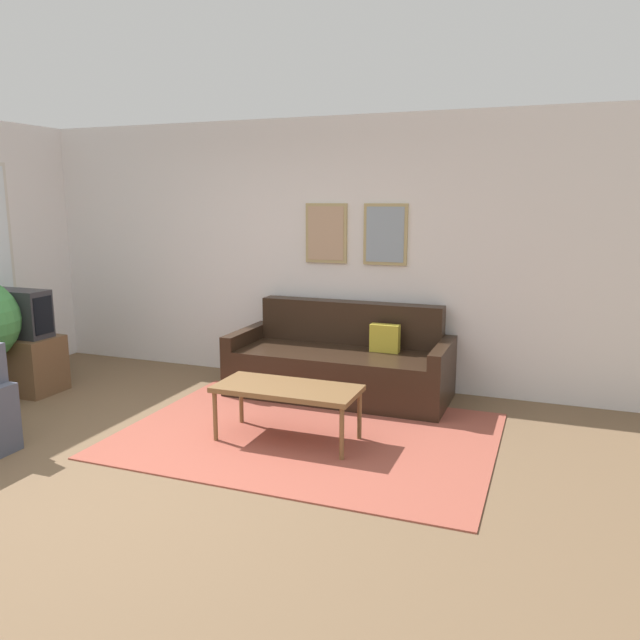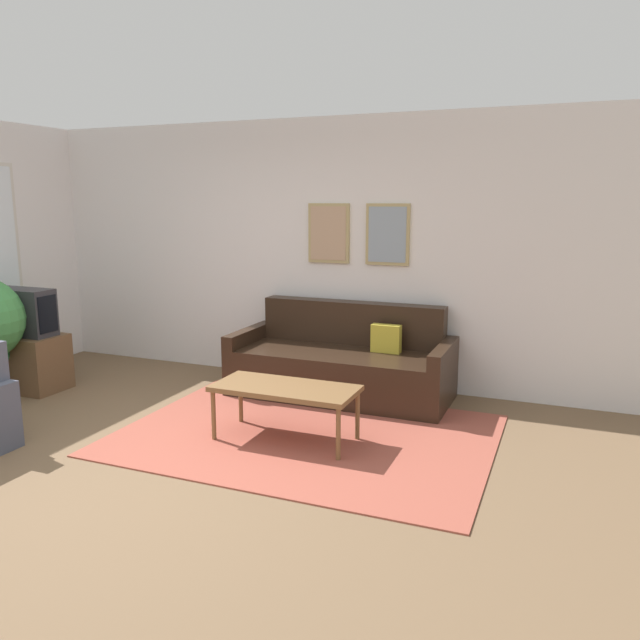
{
  "view_description": "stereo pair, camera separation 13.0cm",
  "coord_description": "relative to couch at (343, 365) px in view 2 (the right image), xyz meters",
  "views": [
    {
      "loc": [
        2.76,
        -3.39,
        1.89
      ],
      "look_at": [
        0.86,
        1.62,
        0.85
      ],
      "focal_mm": 35.0,
      "sensor_mm": 36.0,
      "label": 1
    },
    {
      "loc": [
        2.88,
        -3.34,
        1.89
      ],
      "look_at": [
        0.86,
        1.62,
        0.85
      ],
      "focal_mm": 35.0,
      "sensor_mm": 36.0,
      "label": 2
    }
  ],
  "objects": [
    {
      "name": "tv",
      "position": [
        -3.03,
        -1.01,
        0.49
      ],
      "size": [
        0.69,
        0.28,
        0.47
      ],
      "color": "#2D2D33",
      "rests_on": "tv_stand"
    },
    {
      "name": "potted_plant_by_window",
      "position": [
        -3.31,
        -0.73,
        0.3
      ],
      "size": [
        0.62,
        0.62,
        0.93
      ],
      "color": "slate",
      "rests_on": "ground_plane"
    },
    {
      "name": "tv_stand",
      "position": [
        -3.04,
        -1.01,
        -0.03
      ],
      "size": [
        0.8,
        0.47,
        0.56
      ],
      "color": "brown",
      "rests_on": "ground_plane"
    },
    {
      "name": "couch",
      "position": [
        0.0,
        0.0,
        0.0
      ],
      "size": [
        2.11,
        0.9,
        0.88
      ],
      "color": "black",
      "rests_on": "ground_plane"
    },
    {
      "name": "area_rug",
      "position": [
        0.1,
        -1.13,
        -0.3
      ],
      "size": [
        2.96,
        2.15,
        0.01
      ],
      "color": "#9E4C3D",
      "rests_on": "ground_plane"
    },
    {
      "name": "ground_plane",
      "position": [
        -0.86,
        -2.19,
        -0.3
      ],
      "size": [
        16.0,
        16.0,
        0.0
      ],
      "primitive_type": "plane",
      "color": "brown"
    },
    {
      "name": "wall_back",
      "position": [
        -0.85,
        0.47,
        1.05
      ],
      "size": [
        8.0,
        0.09,
        2.7
      ],
      "color": "silver",
      "rests_on": "ground_plane"
    },
    {
      "name": "coffee_table",
      "position": [
        -0.01,
        -1.29,
        0.11
      ],
      "size": [
        1.13,
        0.52,
        0.45
      ],
      "color": "brown",
      "rests_on": "ground_plane"
    },
    {
      "name": "potted_plant_small",
      "position": [
        -3.12,
        -1.13,
        0.06
      ],
      "size": [
        0.38,
        0.38,
        0.63
      ],
      "color": "slate",
      "rests_on": "ground_plane"
    }
  ]
}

